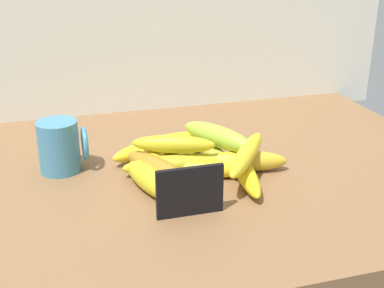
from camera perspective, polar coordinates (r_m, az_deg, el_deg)
The scene contains 16 objects.
counter_top at distance 99.45cm, azimuth -0.43°, elevation -3.68°, with size 110.00×76.00×3.00cm, color brown.
chalkboard_sign at distance 81.96cm, azimuth -0.24°, elevation -5.48°, with size 11.00×1.80×8.40cm.
coffee_mug at distance 99.88cm, azimuth -14.39°, elevation -0.24°, with size 9.20×7.70×9.91cm.
banana_0 at distance 105.60cm, azimuth -0.35°, elevation -0.23°, with size 20.11×3.22×3.22cm, color yellow.
banana_1 at distance 95.40cm, azimuth 1.28°, elevation -2.75°, with size 15.19×3.34×3.34cm, color yellow.
banana_2 at distance 100.60cm, azimuth -4.40°, elevation -1.11°, with size 16.10×4.39×4.39cm, color yellow.
banana_3 at distance 94.77cm, azimuth 5.84°, elevation -3.01°, with size 20.56×3.46×3.46cm, color yellow.
banana_4 at distance 98.17cm, azimuth 5.75°, elevation -1.90°, with size 16.58×4.02×4.02cm, color gold.
banana_5 at distance 101.27cm, azimuth 2.47°, elevation -1.20°, with size 19.42×3.44×3.44cm, color #ACB338.
banana_6 at distance 90.16cm, azimuth -4.57°, elevation -4.04°, with size 15.87×4.34×4.34cm, color gold.
banana_7 at distance 104.56cm, azimuth -3.80°, elevation -0.28°, with size 20.95×4.02×4.02cm, color yellow.
banana_8 at distance 96.23cm, azimuth -1.52°, elevation -2.32°, with size 20.97×3.98×3.98cm, color gold.
banana_9 at distance 93.98cm, azimuth -3.78°, elevation -2.86°, with size 18.85×4.36×4.36cm, color #A17722.
banana_10 at distance 99.96cm, azimuth 2.86°, elevation 0.86°, with size 17.34×4.27×4.27cm, color #9AC036.
banana_11 at distance 93.64cm, azimuth 6.09°, elevation -1.10°, with size 20.65×3.22×3.22cm, color yellow.
banana_12 at distance 95.86cm, azimuth -2.06°, elevation -0.02°, with size 15.68×3.41×3.41cm, color gold.
Camera 1 is at (-24.39, -86.02, 45.04)cm, focal length 48.05 mm.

